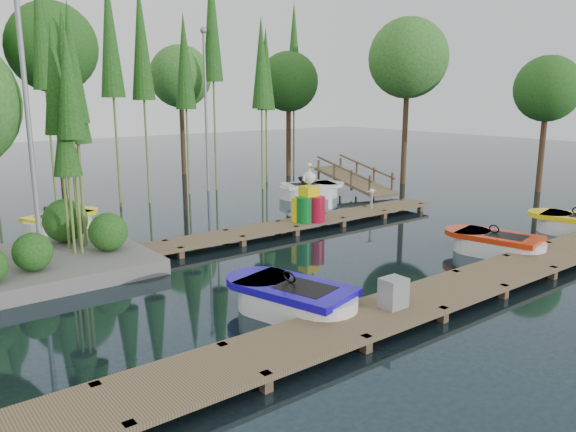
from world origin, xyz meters
TOP-DOWN VIEW (x-y plane):
  - ground_plane at (0.00, 0.00)m, footprint 90.00×90.00m
  - near_dock at (0.00, -4.50)m, footprint 18.00×1.50m
  - far_dock at (1.00, 2.50)m, footprint 15.00×1.20m
  - tree_screen at (-2.04, 10.60)m, footprint 34.42×18.53m
  - lamp_island at (-5.50, 2.50)m, footprint 0.30×0.30m
  - lamp_rear at (4.00, 11.00)m, footprint 0.30×0.30m
  - ramp at (9.00, 6.50)m, footprint 1.50×3.94m
  - boat_blue at (-2.10, -3.01)m, footprint 2.10×3.27m
  - boat_red at (5.07, -3.10)m, footprint 1.83×3.00m
  - boat_yellow_far at (-3.70, 7.32)m, footprint 2.88×2.08m
  - boat_white_far at (6.63, 6.84)m, footprint 3.18×2.20m
  - utility_cabinet at (-0.77, -4.50)m, footprint 0.49×0.41m
  - yellow_barrel at (2.53, 2.50)m, footprint 0.53×0.53m
  - drum_cluster at (2.88, 2.35)m, footprint 1.11×1.02m
  - seagull_post at (5.90, 2.50)m, footprint 0.47×0.25m

SIDE VIEW (x-z plane):
  - ground_plane at x=0.00m, z-range 0.00..0.00m
  - far_dock at x=1.00m, z-range -0.02..0.48m
  - near_dock at x=0.00m, z-range -0.02..0.48m
  - boat_red at x=5.07m, z-range -0.20..0.74m
  - boat_yellow_far at x=-3.70m, z-range -0.38..0.94m
  - boat_blue at x=-2.10m, z-range -0.21..0.80m
  - boat_white_far at x=6.63m, z-range -0.38..1.00m
  - ramp at x=9.00m, z-range -0.16..1.33m
  - utility_cabinet at x=-0.77m, z-range 0.30..0.89m
  - yellow_barrel at x=2.53m, z-range 0.30..1.10m
  - seagull_post at x=5.90m, z-range 0.43..1.17m
  - drum_cluster at x=2.88m, z-range -0.09..1.82m
  - lamp_island at x=-5.50m, z-range 0.64..7.89m
  - lamp_rear at x=4.00m, z-range 0.64..7.89m
  - tree_screen at x=-2.04m, z-range 0.96..11.27m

